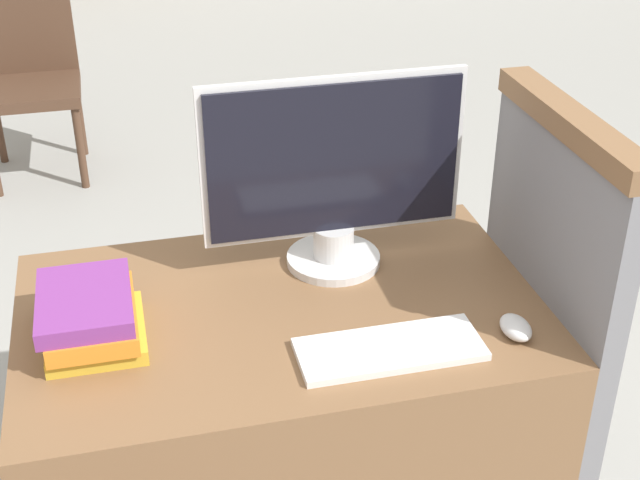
{
  "coord_description": "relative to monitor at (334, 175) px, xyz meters",
  "views": [
    {
      "loc": [
        -0.3,
        -1.22,
        1.81
      ],
      "look_at": [
        0.08,
        0.33,
        0.9
      ],
      "focal_mm": 50.0,
      "sensor_mm": 36.0,
      "label": 1
    }
  ],
  "objects": [
    {
      "name": "carrel_divider",
      "position": [
        0.43,
        -0.24,
        -0.37
      ],
      "size": [
        0.07,
        0.56,
        1.15
      ],
      "color": "slate",
      "rests_on": "ground_plane"
    },
    {
      "name": "far_chair",
      "position": [
        -0.82,
        2.35,
        -0.47
      ],
      "size": [
        0.44,
        0.44,
        0.88
      ],
      "rotation": [
        0.0,
        0.0,
        -0.24
      ],
      "color": "#4C3323",
      "rests_on": "ground_plane"
    },
    {
      "name": "monitor",
      "position": [
        0.0,
        0.0,
        0.0
      ],
      "size": [
        0.6,
        0.22,
        0.46
      ],
      "color": "silver",
      "rests_on": "desk"
    },
    {
      "name": "mouse",
      "position": [
        0.29,
        -0.37,
        -0.21
      ],
      "size": [
        0.06,
        0.09,
        0.04
      ],
      "color": "silver",
      "rests_on": "desk"
    },
    {
      "name": "desk",
      "position": [
        -0.16,
        -0.16,
        -0.59
      ],
      "size": [
        1.14,
        0.73,
        0.72
      ],
      "color": "brown",
      "rests_on": "ground_plane"
    },
    {
      "name": "book_stack",
      "position": [
        -0.56,
        -0.18,
        -0.17
      ],
      "size": [
        0.21,
        0.26,
        0.11
      ],
      "color": "gold",
      "rests_on": "desk"
    },
    {
      "name": "keyboard",
      "position": [
        0.02,
        -0.37,
        -0.22
      ],
      "size": [
        0.38,
        0.15,
        0.02
      ],
      "color": "white",
      "rests_on": "desk"
    }
  ]
}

